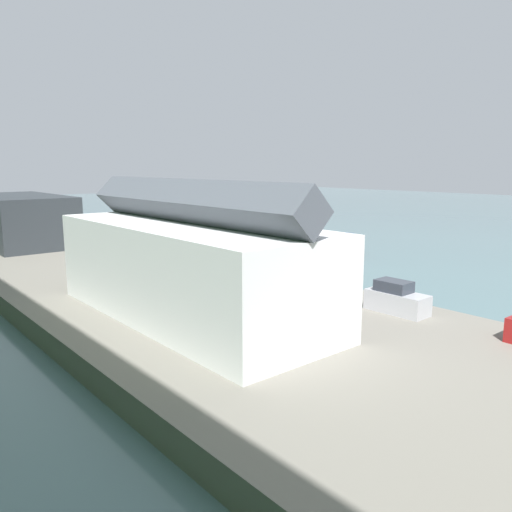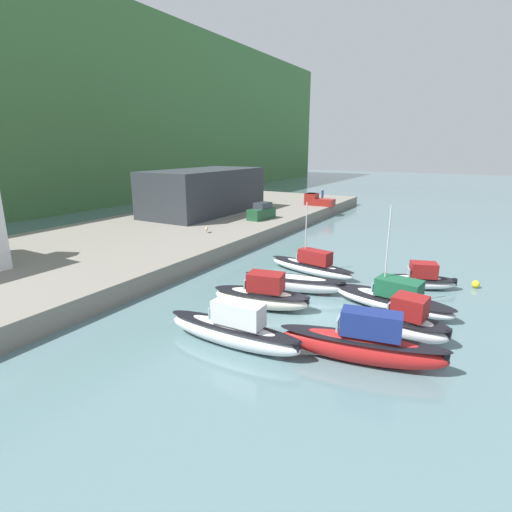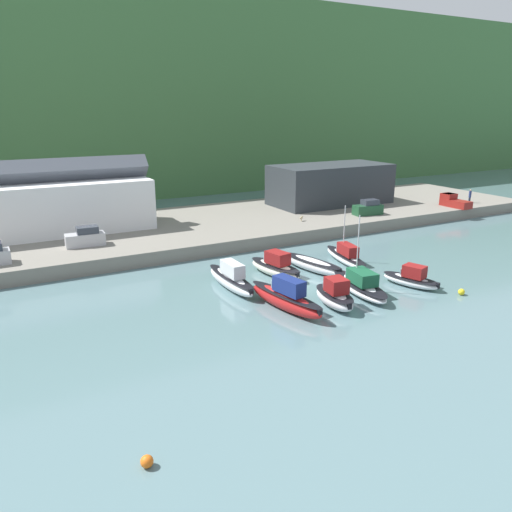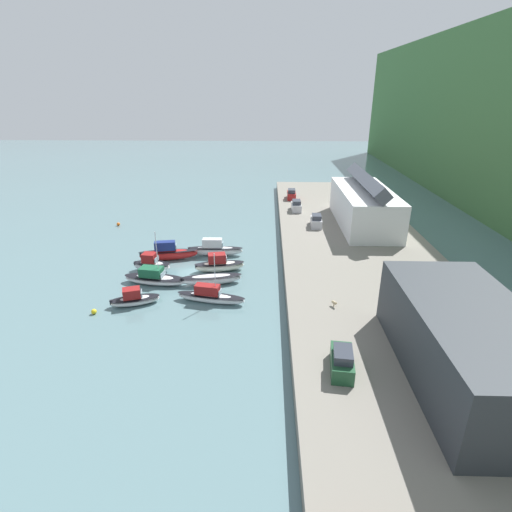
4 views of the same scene
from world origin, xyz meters
name	(u,v)px [view 4 (image 4 of 4)]	position (x,y,z in m)	size (l,w,h in m)	color
ground_plane	(193,272)	(0.00, 0.00, 0.00)	(320.00, 320.00, 0.00)	slate
quay_promenade	(367,269)	(0.00, 23.97, 0.79)	(105.74, 22.75, 1.58)	gray
harbor_clubhouse	(364,205)	(-17.54, 26.97, 4.99)	(22.08, 8.44, 9.00)	white
yacht_club_building	(466,344)	(22.92, 26.22, 4.66)	(18.87, 8.93, 6.16)	#2D3338
moored_boat_0	(215,249)	(-6.18, 2.34, 0.99)	(1.76, 8.50, 2.70)	silver
moored_boat_1	(219,265)	(-0.56, 3.65, 0.94)	(3.40, 7.19, 2.57)	white
moored_boat_2	(211,279)	(3.60, 3.12, 0.70)	(3.30, 8.16, 1.31)	silver
moored_boat_3	(210,296)	(8.37, 3.64, 0.79)	(3.18, 8.54, 6.28)	white
moored_boat_4	(168,253)	(-4.31, -4.38, 1.07)	(3.09, 8.80, 2.89)	red
moored_boat_5	(151,265)	(-0.27, -5.74, 0.95)	(2.82, 5.46, 2.61)	silver
moored_boat_6	(154,278)	(3.69, -4.28, 0.81)	(3.62, 8.62, 7.18)	white
moored_boat_7	(134,299)	(9.26, -5.18, 0.74)	(3.63, 6.00, 2.10)	silver
parked_car_0	(296,206)	(-25.96, 15.89, 2.50)	(4.23, 1.86, 2.16)	#B7B7BC
parked_car_1	(342,361)	(22.56, 16.63, 2.50)	(4.38, 2.28, 2.16)	#1E4C2D
parked_car_2	(316,221)	(-16.19, 18.71, 2.50)	(4.27, 1.97, 2.16)	#B7B7BC
parked_car_3	(291,195)	(-35.34, 15.45, 2.50)	(4.24, 1.90, 2.16)	maroon
dog_on_quay	(334,303)	(11.80, 17.64, 2.04)	(0.84, 0.68, 0.68)	tan
mooring_buoy_0	(94,312)	(11.54, -9.09, 0.30)	(0.60, 0.60, 0.60)	yellow
mooring_buoy_1	(118,224)	(-20.23, -17.55, 0.31)	(0.63, 0.63, 0.63)	orange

